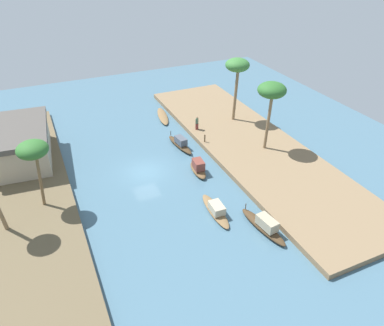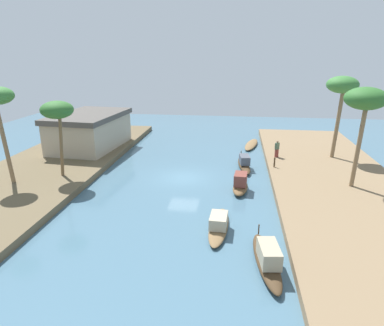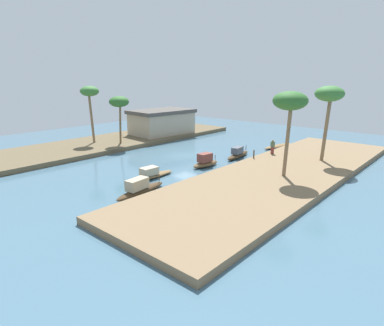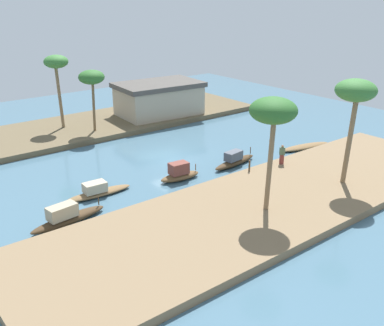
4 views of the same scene
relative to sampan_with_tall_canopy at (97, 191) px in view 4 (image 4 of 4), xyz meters
The scene contains 15 objects.
river_water 9.29m from the sampan_with_tall_canopy, 22.01° to the left, with size 60.92×60.92×0.00m, color #476B7F.
riverbank_left 12.29m from the sampan_with_tall_canopy, 45.54° to the right, with size 36.42×10.02×0.53m, color #846B4C.
riverbank_right 17.93m from the sampan_with_tall_canopy, 61.31° to the left, with size 36.42×10.02×0.53m, color brown.
sampan_with_tall_canopy is the anchor object (origin of this frame).
sampan_near_left_bank 11.91m from the sampan_with_tall_canopy, ahead, with size 4.88×1.51×1.27m.
sampan_downstream_large 20.08m from the sampan_with_tall_canopy, ahead, with size 5.42×2.14×0.38m.
sampan_foreground 6.47m from the sampan_with_tall_canopy, 11.51° to the right, with size 3.41×1.38×1.43m.
sampan_upstream_small 4.30m from the sampan_with_tall_canopy, 143.34° to the right, with size 5.26×1.65×1.37m.
person_on_near_bank 14.90m from the sampan_with_tall_canopy, 18.60° to the right, with size 0.52×0.52×1.62m.
mooring_post 11.74m from the sampan_with_tall_canopy, 21.21° to the right, with size 0.14×0.14×0.87m, color #4C3823.
palm_tree_left_near 13.67m from the sampan_with_tall_canopy, 53.72° to the right, with size 2.90×2.90×7.35m.
palm_tree_left_far 19.19m from the sampan_with_tall_canopy, 34.52° to the right, with size 2.83×2.83×7.62m.
palm_tree_right_tall 15.55m from the sampan_with_tall_canopy, 63.35° to the left, with size 2.51×2.51×6.07m.
palm_tree_right_short 18.22m from the sampan_with_tall_canopy, 74.57° to the left, with size 2.38×2.38×7.30m.
riverside_building 21.09m from the sampan_with_tall_canopy, 43.46° to the left, with size 9.69×6.64×3.61m.
Camera 4 is at (-21.65, -30.85, 13.81)m, focal length 42.65 mm.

